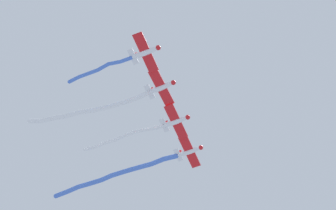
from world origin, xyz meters
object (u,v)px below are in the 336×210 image
at_px(airplane_left_wing, 161,87).
at_px(airplane_slot, 189,151).
at_px(airplane_lead, 145,52).
at_px(airplane_right_wing, 176,121).

height_order(airplane_left_wing, airplane_slot, same).
xyz_separation_m(airplane_lead, airplane_left_wing, (-5.30, -5.34, 0.30)).
distance_m(airplane_right_wing, airplane_slot, 7.54).
distance_m(airplane_lead, airplane_slot, 22.59).
distance_m(airplane_lead, airplane_left_wing, 7.53).
height_order(airplane_lead, airplane_right_wing, same).
height_order(airplane_right_wing, airplane_slot, airplane_slot).
height_order(airplane_left_wing, airplane_right_wing, airplane_left_wing).
bearing_deg(airplane_lead, airplane_left_wing, 90.68).
bearing_deg(airplane_slot, airplane_left_wing, -88.65).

